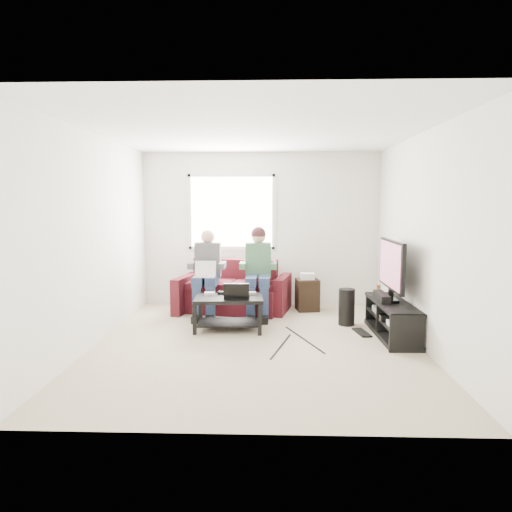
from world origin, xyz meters
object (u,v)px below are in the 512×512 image
(subwoofer, at_px, (347,307))
(end_table, at_px, (307,294))
(tv, at_px, (392,266))
(tv_stand, at_px, (392,321))
(coffee_table, at_px, (229,305))
(sofa, at_px, (234,292))

(subwoofer, xyz_separation_m, end_table, (-0.49, 0.89, 0.01))
(tv, bearing_deg, tv_stand, -88.53)
(coffee_table, bearing_deg, tv, -3.56)
(sofa, height_order, end_table, sofa)
(end_table, bearing_deg, coffee_table, -134.52)
(coffee_table, height_order, end_table, end_table)
(coffee_table, xyz_separation_m, end_table, (1.18, 1.20, -0.07))
(sofa, distance_m, coffee_table, 1.14)
(sofa, bearing_deg, coffee_table, -89.07)
(tv_stand, relative_size, tv, 1.26)
(sofa, distance_m, tv_stand, 2.59)
(tv_stand, distance_m, end_table, 1.75)
(sofa, bearing_deg, end_table, 2.99)
(coffee_table, bearing_deg, end_table, 45.48)
(sofa, relative_size, tv, 1.73)
(coffee_table, bearing_deg, sofa, 90.93)
(subwoofer, bearing_deg, end_table, 119.15)
(sofa, bearing_deg, tv, -30.07)
(coffee_table, relative_size, subwoofer, 1.83)
(sofa, bearing_deg, tv_stand, -31.96)
(coffee_table, distance_m, subwoofer, 1.70)
(coffee_table, height_order, subwoofer, subwoofer)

